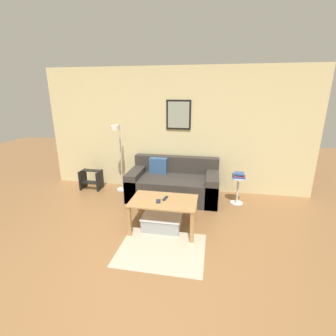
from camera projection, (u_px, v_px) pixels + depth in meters
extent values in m
plane|color=olive|center=(133.00, 284.00, 2.71)|extent=(16.00, 16.00, 0.00)
cube|color=beige|center=(175.00, 131.00, 5.08)|extent=(5.60, 0.06, 2.55)
cube|color=black|center=(179.00, 115.00, 4.93)|extent=(0.50, 0.02, 0.59)
cube|color=#939E8E|center=(179.00, 115.00, 4.92)|extent=(0.43, 0.01, 0.52)
cube|color=#C1B299|center=(161.00, 249.00, 3.31)|extent=(1.16, 0.94, 0.01)
cube|color=#38332D|center=(173.00, 187.00, 4.89)|extent=(1.76, 0.93, 0.44)
cube|color=#38332D|center=(176.00, 164.00, 5.11)|extent=(1.76, 0.20, 0.33)
cube|color=#38332D|center=(137.00, 182.00, 5.00)|extent=(0.24, 0.93, 0.56)
cube|color=#38332D|center=(212.00, 187.00, 4.73)|extent=(0.24, 0.93, 0.56)
cube|color=#335684|center=(158.00, 166.00, 5.02)|extent=(0.36, 0.14, 0.32)
cube|color=#AD7F4C|center=(164.00, 201.00, 3.68)|extent=(1.00, 0.63, 0.02)
cube|color=#AD7F4C|center=(129.00, 221.00, 3.58)|extent=(0.06, 0.06, 0.47)
cube|color=#AD7F4C|center=(192.00, 227.00, 3.41)|extent=(0.06, 0.06, 0.47)
cube|color=#AD7F4C|center=(140.00, 205.00, 4.09)|extent=(0.06, 0.06, 0.47)
cube|color=#AD7F4C|center=(195.00, 210.00, 3.93)|extent=(0.06, 0.06, 0.47)
cube|color=#9EA3A8|center=(162.00, 222.00, 3.81)|extent=(0.58, 0.39, 0.20)
cube|color=silver|center=(162.00, 216.00, 3.77)|extent=(0.60, 0.42, 0.02)
cylinder|color=silver|center=(123.00, 189.00, 5.35)|extent=(0.27, 0.27, 0.02)
cylinder|color=silver|center=(121.00, 158.00, 5.14)|extent=(0.03, 0.03, 1.40)
cylinder|color=silver|center=(117.00, 125.00, 4.82)|extent=(0.02, 0.24, 0.02)
cylinder|color=white|center=(115.00, 128.00, 4.71)|extent=(0.16, 0.16, 0.09)
cylinder|color=silver|center=(236.00, 203.00, 4.70)|extent=(0.24, 0.24, 0.01)
cylinder|color=silver|center=(238.00, 191.00, 4.62)|extent=(0.04, 0.04, 0.49)
cylinder|color=silver|center=(239.00, 178.00, 4.55)|extent=(0.28, 0.28, 0.02)
cube|color=#335199|center=(239.00, 177.00, 4.55)|extent=(0.23, 0.17, 0.02)
cube|color=#335199|center=(239.00, 176.00, 4.54)|extent=(0.22, 0.17, 0.02)
cube|color=#B73333|center=(239.00, 176.00, 4.53)|extent=(0.24, 0.17, 0.01)
cube|color=#4C4C51|center=(238.00, 175.00, 4.54)|extent=(0.23, 0.16, 0.02)
cube|color=#335199|center=(239.00, 173.00, 4.53)|extent=(0.20, 0.20, 0.02)
cube|color=#232328|center=(165.00, 198.00, 3.72)|extent=(0.06, 0.15, 0.02)
cube|color=#1E2338|center=(158.00, 201.00, 3.63)|extent=(0.09, 0.15, 0.01)
cube|color=black|center=(83.00, 179.00, 5.38)|extent=(0.03, 0.31, 0.42)
cube|color=black|center=(100.00, 180.00, 5.31)|extent=(0.03, 0.31, 0.42)
cube|color=black|center=(90.00, 182.00, 5.30)|extent=(0.37, 0.14, 0.02)
cube|color=black|center=(92.00, 170.00, 5.33)|extent=(0.37, 0.14, 0.02)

